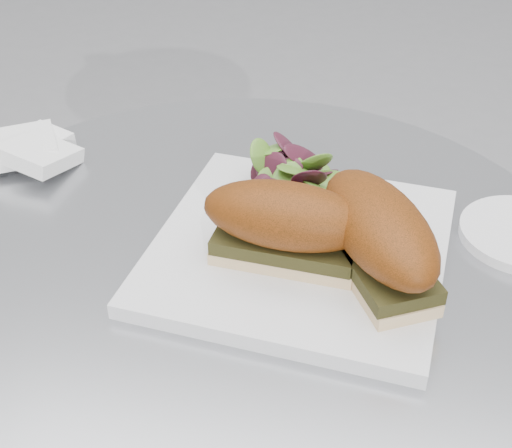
{
  "coord_description": "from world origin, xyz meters",
  "views": [
    {
      "loc": [
        0.11,
        -0.54,
        1.17
      ],
      "look_at": [
        0.02,
        0.0,
        0.77
      ],
      "focal_mm": 50.0,
      "sensor_mm": 36.0,
      "label": 1
    }
  ],
  "objects": [
    {
      "name": "salad",
      "position": [
        0.04,
        0.09,
        0.77
      ],
      "size": [
        0.11,
        0.11,
        0.05
      ],
      "primitive_type": null,
      "color": "#5B8C2D",
      "rests_on": "plate"
    },
    {
      "name": "table",
      "position": [
        0.0,
        0.0,
        0.49
      ],
      "size": [
        0.7,
        0.7,
        0.73
      ],
      "color": "#A7A9AD",
      "rests_on": "ground"
    },
    {
      "name": "sandwich_right",
      "position": [
        0.13,
        -0.02,
        0.79
      ],
      "size": [
        0.15,
        0.19,
        0.08
      ],
      "rotation": [
        0.0,
        0.0,
        -1.1
      ],
      "color": "beige",
      "rests_on": "plate"
    },
    {
      "name": "napkin",
      "position": [
        -0.28,
        0.13,
        0.74
      ],
      "size": [
        0.15,
        0.15,
        0.02
      ],
      "primitive_type": null,
      "rotation": [
        0.0,
        0.0,
        0.21
      ],
      "color": "white",
      "rests_on": "table"
    },
    {
      "name": "sandwich_left",
      "position": [
        0.05,
        -0.02,
        0.79
      ],
      "size": [
        0.16,
        0.09,
        0.08
      ],
      "rotation": [
        0.0,
        0.0,
        -0.1
      ],
      "color": "beige",
      "rests_on": "plate"
    },
    {
      "name": "plate",
      "position": [
        0.06,
        0.01,
        0.74
      ],
      "size": [
        0.31,
        0.31,
        0.02
      ],
      "primitive_type": "cube",
      "rotation": [
        0.0,
        0.0,
        -0.13
      ],
      "color": "silver",
      "rests_on": "table"
    }
  ]
}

